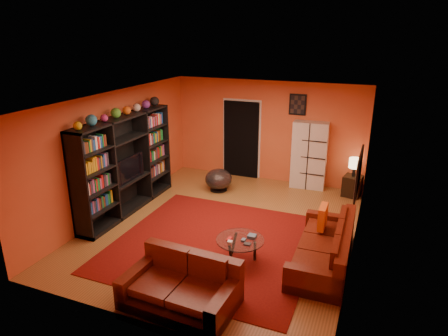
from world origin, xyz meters
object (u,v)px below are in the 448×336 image
at_px(side_table, 352,186).
at_px(loveseat, 183,285).
at_px(storage_cabinet, 309,155).
at_px(table_lamp, 355,164).
at_px(bowl_chair, 218,179).
at_px(tv, 126,168).
at_px(coffee_table, 240,242).
at_px(entertainment_unit, 126,164).
at_px(sofa, 328,249).

bearing_deg(side_table, loveseat, -110.79).
height_order(storage_cabinet, table_lamp, storage_cabinet).
xyz_separation_m(bowl_chair, side_table, (3.10, 0.88, -0.04)).
bearing_deg(tv, bowl_chair, -37.17).
xyz_separation_m(coffee_table, table_lamp, (1.52, 3.70, 0.44)).
xyz_separation_m(entertainment_unit, bowl_chair, (1.42, 1.75, -0.76)).
xyz_separation_m(loveseat, table_lamp, (1.92, 5.05, 0.53)).
relative_size(entertainment_unit, storage_cabinet, 1.78).
bearing_deg(coffee_table, bowl_chair, 119.32).
bearing_deg(storage_cabinet, loveseat, -102.19).
height_order(tv, side_table, tv).
bearing_deg(entertainment_unit, storage_cabinet, 39.29).
xyz_separation_m(sofa, coffee_table, (-1.41, -0.48, 0.09)).
bearing_deg(sofa, bowl_chair, 140.84).
bearing_deg(table_lamp, coffee_table, -112.33).
distance_m(sofa, loveseat, 2.57).
relative_size(storage_cabinet, side_table, 3.37).
xyz_separation_m(storage_cabinet, table_lamp, (1.10, -0.17, -0.03)).
bearing_deg(side_table, bowl_chair, -164.10).
height_order(loveseat, bowl_chair, loveseat).
height_order(sofa, loveseat, same).
relative_size(tv, sofa, 0.42).
xyz_separation_m(storage_cabinet, side_table, (1.10, -0.17, -0.59)).
relative_size(sofa, coffee_table, 2.66).
bearing_deg(storage_cabinet, sofa, -77.04).
xyz_separation_m(sofa, storage_cabinet, (-0.99, 3.39, 0.56)).
bearing_deg(coffee_table, loveseat, -106.39).
xyz_separation_m(sofa, bowl_chair, (-2.99, 2.33, 0.01)).
height_order(side_table, table_lamp, table_lamp).
bearing_deg(storage_cabinet, table_lamp, -11.99).
distance_m(loveseat, table_lamp, 5.42).
bearing_deg(entertainment_unit, loveseat, -42.77).
distance_m(bowl_chair, table_lamp, 3.27).
xyz_separation_m(sofa, table_lamp, (0.11, 3.22, 0.53)).
height_order(loveseat, table_lamp, table_lamp).
bearing_deg(side_table, sofa, -92.01).
distance_m(sofa, coffee_table, 1.49).
distance_m(entertainment_unit, bowl_chair, 2.38).
distance_m(entertainment_unit, side_table, 5.30).
relative_size(entertainment_unit, loveseat, 1.82).
height_order(entertainment_unit, table_lamp, entertainment_unit).
bearing_deg(coffee_table, sofa, 18.92).
xyz_separation_m(entertainment_unit, table_lamp, (4.53, 2.63, -0.24)).
bearing_deg(table_lamp, tv, -148.95).
distance_m(bowl_chair, side_table, 3.23).
relative_size(bowl_chair, side_table, 1.33).
height_order(tv, bowl_chair, tv).
bearing_deg(table_lamp, sofa, -92.01).
distance_m(entertainment_unit, table_lamp, 5.24).
bearing_deg(table_lamp, storage_cabinet, 171.33).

